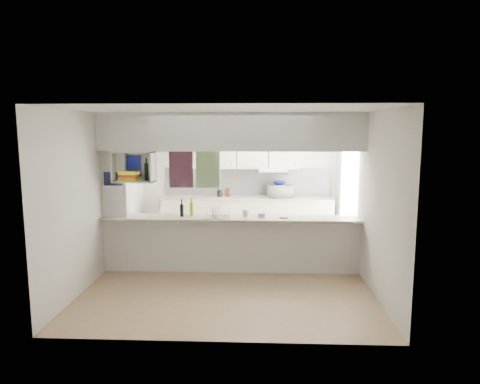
# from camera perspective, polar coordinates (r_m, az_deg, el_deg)

# --- Properties ---
(floor) EXTENTS (4.80, 4.80, 0.00)m
(floor) POSITION_cam_1_polar(r_m,az_deg,el_deg) (7.24, -1.18, -10.50)
(floor) COLOR #A27E5E
(floor) RESTS_ON ground
(ceiling) EXTENTS (4.80, 4.80, 0.00)m
(ceiling) POSITION_cam_1_polar(r_m,az_deg,el_deg) (6.86, -1.24, 10.52)
(ceiling) COLOR white
(ceiling) RESTS_ON wall_back
(wall_back) EXTENTS (4.20, 0.00, 4.20)m
(wall_back) POSITION_cam_1_polar(r_m,az_deg,el_deg) (9.31, -0.26, 1.92)
(wall_back) COLOR silver
(wall_back) RESTS_ON floor
(wall_left) EXTENTS (0.00, 4.80, 4.80)m
(wall_left) POSITION_cam_1_polar(r_m,az_deg,el_deg) (7.37, -17.73, -0.16)
(wall_left) COLOR silver
(wall_left) RESTS_ON floor
(wall_right) EXTENTS (0.00, 4.80, 4.80)m
(wall_right) POSITION_cam_1_polar(r_m,az_deg,el_deg) (7.11, 15.92, -0.38)
(wall_right) COLOR silver
(wall_right) RESTS_ON floor
(servery_partition) EXTENTS (4.20, 0.50, 2.60)m
(servery_partition) POSITION_cam_1_polar(r_m,az_deg,el_deg) (6.90, -2.66, 2.68)
(servery_partition) COLOR silver
(servery_partition) RESTS_ON floor
(cubby_shelf) EXTENTS (0.65, 0.35, 0.50)m
(cubby_shelf) POSITION_cam_1_polar(r_m,az_deg,el_deg) (7.10, -14.00, 3.02)
(cubby_shelf) COLOR white
(cubby_shelf) RESTS_ON bulkhead
(kitchen_run) EXTENTS (3.60, 0.63, 2.24)m
(kitchen_run) POSITION_cam_1_polar(r_m,az_deg,el_deg) (9.11, 0.67, -1.24)
(kitchen_run) COLOR beige
(kitchen_run) RESTS_ON floor
(microwave) EXTENTS (0.56, 0.45, 0.27)m
(microwave) POSITION_cam_1_polar(r_m,az_deg,el_deg) (9.06, 5.32, 0.14)
(microwave) COLOR white
(microwave) RESTS_ON bench_top
(bowl) EXTENTS (0.28, 0.28, 0.07)m
(bowl) POSITION_cam_1_polar(r_m,az_deg,el_deg) (9.02, 5.27, 1.19)
(bowl) COLOR navy
(bowl) RESTS_ON microwave
(dish_rack) EXTENTS (0.39, 0.30, 0.20)m
(dish_rack) POSITION_cam_1_polar(r_m,az_deg,el_deg) (6.96, -2.92, -2.74)
(dish_rack) COLOR silver
(dish_rack) RESTS_ON breakfast_bar
(cup) EXTENTS (0.13, 0.13, 0.10)m
(cup) POSITION_cam_1_polar(r_m,az_deg,el_deg) (6.94, 0.73, -2.91)
(cup) COLOR white
(cup) RESTS_ON dish_rack
(wine_bottles) EXTENTS (0.21, 0.14, 0.31)m
(wine_bottles) POSITION_cam_1_polar(r_m,az_deg,el_deg) (7.11, -7.09, -2.30)
(wine_bottles) COLOR black
(wine_bottles) RESTS_ON breakfast_bar
(plastic_tubs) EXTENTS (0.49, 0.18, 0.07)m
(plastic_tubs) POSITION_cam_1_polar(r_m,az_deg,el_deg) (6.99, 3.11, -3.09)
(plastic_tubs) COLOR silver
(plastic_tubs) RESTS_ON breakfast_bar
(utensil_jar) EXTENTS (0.10, 0.10, 0.14)m
(utensil_jar) POSITION_cam_1_polar(r_m,az_deg,el_deg) (9.13, -2.76, -0.18)
(utensil_jar) COLOR black
(utensil_jar) RESTS_ON bench_top
(knife_block) EXTENTS (0.11, 0.09, 0.18)m
(knife_block) POSITION_cam_1_polar(r_m,az_deg,el_deg) (9.14, -1.69, -0.03)
(knife_block) COLOR #4E2F1A
(knife_block) RESTS_ON bench_top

